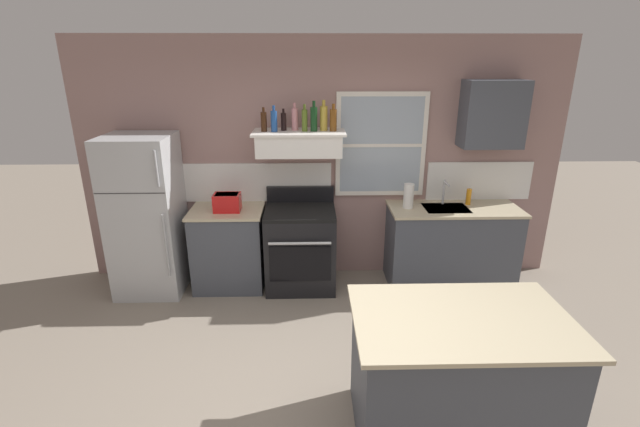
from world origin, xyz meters
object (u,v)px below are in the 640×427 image
Objects in this scene: bottle_blue_liqueur at (274,121)px; bottle_rose_pink at (295,119)px; refrigerator at (146,216)px; dish_soap_bottle at (469,197)px; stove_range at (301,247)px; bottle_champagne_gold_foil at (324,118)px; paper_towel_roll at (409,196)px; bottle_brown_stout at (264,121)px; bottle_olive_oil_square at (305,120)px; bottle_balsamic_dark at (284,121)px; bottle_dark_green_wine at (314,119)px; kitchen_island at (456,376)px; toaster at (227,202)px; bottle_amber_wine at (333,120)px.

bottle_rose_pink is (0.21, 0.09, 0.01)m from bottle_blue_liqueur.
refrigerator is at bearing -176.72° from bottle_blue_liqueur.
dish_soap_bottle is (2.13, 0.08, -0.86)m from bottle_blue_liqueur.
bottle_champagne_gold_foil is (0.26, 0.12, 1.41)m from stove_range.
bottle_champagne_gold_foil is 1.15× the size of paper_towel_roll.
bottle_olive_oil_square reaches higher than bottle_brown_stout.
bottle_olive_oil_square is at bearing -12.51° from bottle_balsamic_dark.
bottle_dark_green_wine is 2.78m from kitchen_island.
toaster is 1.09× the size of bottle_olive_oil_square.
dish_soap_bottle is (3.53, 0.16, 0.14)m from refrigerator.
bottle_rose_pink is 2.90m from kitchen_island.
bottle_amber_wine reaches higher than bottle_brown_stout.
bottle_blue_liqueur is at bearing 167.23° from stove_range.
bottle_dark_green_wine is at bearing 3.15° from refrigerator.
bottle_olive_oil_square is 0.89× the size of bottle_dark_green_wine.
bottle_rose_pink is at bearing 12.83° from toaster.
kitchen_island is at bearing -109.56° from dish_soap_bottle.
stove_range is 1.42m from bottle_dark_green_wine.
toaster is 0.27× the size of stove_range.
bottle_blue_liqueur is at bearing 8.03° from toaster.
bottle_balsamic_dark reaches higher than refrigerator.
bottle_blue_liqueur is at bearing 3.28° from refrigerator.
dish_soap_bottle is at bearing 8.15° from paper_towel_roll.
stove_range is at bearing -167.24° from bottle_amber_wine.
dish_soap_bottle is (2.04, 0.01, -0.84)m from bottle_balsamic_dark.
dish_soap_bottle is at bearing 0.46° from bottle_champagne_gold_foil.
toaster is 0.97× the size of bottle_dark_green_wine.
stove_range is 1.32m from paper_towel_roll.
refrigerator is at bearing -178.78° from paper_towel_roll.
toaster is at bearing -178.42° from paper_towel_roll.
bottle_blue_liqueur is at bearing -143.80° from bottle_balsamic_dark.
bottle_rose_pink reaches higher than dish_soap_bottle.
bottle_balsamic_dark is 0.73× the size of bottle_champagne_gold_foil.
toaster is at bearing -176.68° from dish_soap_bottle.
bottle_dark_green_wine is at bearing -0.76° from bottle_olive_oil_square.
bottle_brown_stout is at bearing 174.71° from bottle_blue_liqueur.
bottle_champagne_gold_foil is (0.30, -0.03, 0.01)m from bottle_rose_pink.
bottle_blue_liqueur reaches higher than paper_towel_roll.
bottle_amber_wine is 1.54× the size of dish_soap_bottle.
stove_range is at bearing -175.82° from dish_soap_bottle.
toaster is at bearing -174.30° from bottle_dark_green_wine.
bottle_blue_liqueur reaches higher than bottle_brown_stout.
bottle_rose_pink reaches higher than bottle_blue_liqueur.
bottle_balsamic_dark reaches higher than kitchen_island.
bottle_amber_wine is 1.03× the size of paper_towel_roll.
bottle_olive_oil_square is at bearing -178.12° from dish_soap_bottle.
bottle_dark_green_wine reaches higher than refrigerator.
bottle_champagne_gold_foil is (0.20, 0.05, 0.02)m from bottle_olive_oil_square.
bottle_balsamic_dark is 0.80× the size of bottle_rose_pink.
bottle_olive_oil_square reaches higher than bottle_balsamic_dark.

